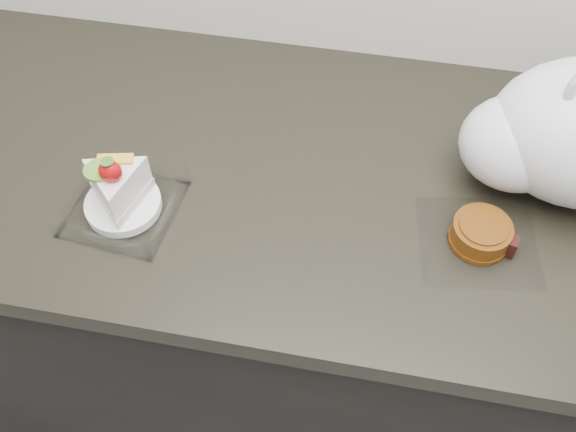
# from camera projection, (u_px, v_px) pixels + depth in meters

# --- Properties ---
(counter) EXTENTS (2.04, 0.64, 0.90)m
(counter) POSITION_uv_depth(u_px,v_px,m) (368.00, 316.00, 1.38)
(counter) COLOR black
(counter) RESTS_ON ground
(cake_tray) EXTENTS (0.17, 0.17, 0.12)m
(cake_tray) POSITION_uv_depth(u_px,v_px,m) (120.00, 196.00, 0.96)
(cake_tray) COLOR white
(cake_tray) RESTS_ON counter
(mooncake_wrap) EXTENTS (0.20, 0.19, 0.04)m
(mooncake_wrap) POSITION_uv_depth(u_px,v_px,m) (481.00, 235.00, 0.94)
(mooncake_wrap) COLOR white
(mooncake_wrap) RESTS_ON counter
(plastic_bag) EXTENTS (0.38, 0.31, 0.27)m
(plastic_bag) POSITION_uv_depth(u_px,v_px,m) (575.00, 135.00, 0.94)
(plastic_bag) COLOR white
(plastic_bag) RESTS_ON counter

